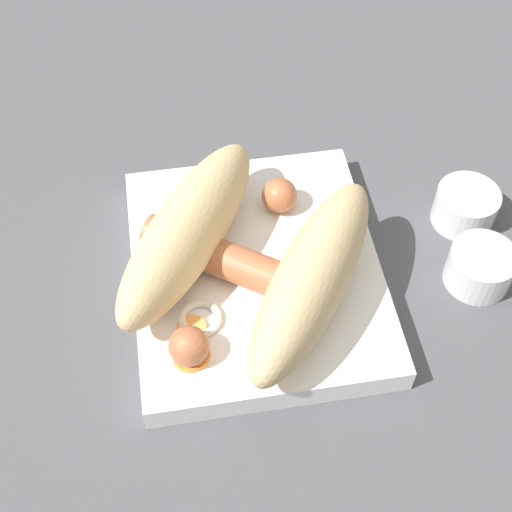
{
  "coord_description": "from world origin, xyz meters",
  "views": [
    {
      "loc": [
        -0.32,
        0.05,
        0.46
      ],
      "look_at": [
        0.0,
        0.0,
        0.03
      ],
      "focal_mm": 50.0,
      "sensor_mm": 36.0,
      "label": 1
    }
  ],
  "objects_px": {
    "condiment_cup_near": "(480,269)",
    "bread_roll": "(249,254)",
    "food_tray": "(256,273)",
    "sausage": "(238,265)",
    "condiment_cup_far": "(465,208)"
  },
  "relations": [
    {
      "from": "condiment_cup_near",
      "to": "bread_roll",
      "type": "bearing_deg",
      "value": 85.89
    },
    {
      "from": "food_tray",
      "to": "bread_roll",
      "type": "relative_size",
      "value": 0.93
    },
    {
      "from": "bread_roll",
      "to": "condiment_cup_near",
      "type": "distance_m",
      "value": 0.18
    },
    {
      "from": "food_tray",
      "to": "condiment_cup_near",
      "type": "xyz_separation_m",
      "value": [
        -0.03,
        -0.17,
        0.0
      ]
    },
    {
      "from": "sausage",
      "to": "condiment_cup_far",
      "type": "height_order",
      "value": "sausage"
    },
    {
      "from": "bread_roll",
      "to": "sausage",
      "type": "bearing_deg",
      "value": 61.35
    },
    {
      "from": "condiment_cup_far",
      "to": "bread_roll",
      "type": "bearing_deg",
      "value": 104.39
    },
    {
      "from": "food_tray",
      "to": "condiment_cup_far",
      "type": "bearing_deg",
      "value": -79.0
    },
    {
      "from": "food_tray",
      "to": "condiment_cup_near",
      "type": "bearing_deg",
      "value": -98.63
    },
    {
      "from": "bread_roll",
      "to": "condiment_cup_far",
      "type": "height_order",
      "value": "bread_roll"
    },
    {
      "from": "bread_roll",
      "to": "sausage",
      "type": "relative_size",
      "value": 1.54
    },
    {
      "from": "condiment_cup_near",
      "to": "sausage",
      "type": "bearing_deg",
      "value": 84.76
    },
    {
      "from": "condiment_cup_near",
      "to": "condiment_cup_far",
      "type": "bearing_deg",
      "value": -8.63
    },
    {
      "from": "bread_roll",
      "to": "condiment_cup_far",
      "type": "bearing_deg",
      "value": -75.61
    },
    {
      "from": "sausage",
      "to": "condiment_cup_near",
      "type": "height_order",
      "value": "sausage"
    }
  ]
}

